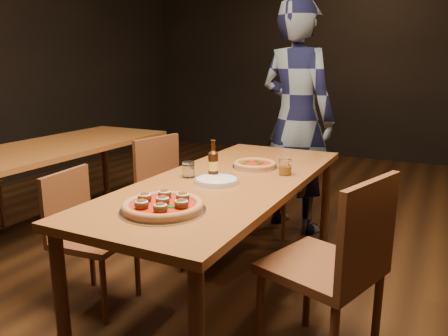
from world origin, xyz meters
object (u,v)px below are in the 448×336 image
at_px(chair_main_sw, 177,197).
at_px(amber_glass, 285,167).
at_px(chair_main_nw, 95,238).
at_px(plate_stack, 217,181).
at_px(diner, 296,119).
at_px(beer_bottle, 213,165).
at_px(chair_main_e, 321,265).
at_px(water_glass, 188,169).
at_px(pizza_margherita, 255,164).
at_px(chair_end, 283,183).
at_px(pizza_meatball, 163,205).
at_px(table_left, 55,154).
at_px(table_main, 228,190).

distance_m(chair_main_sw, amber_glass, 0.93).
xyz_separation_m(chair_main_nw, plate_stack, (0.64, 0.28, 0.35)).
height_order(chair_main_nw, diner, diner).
bearing_deg(beer_bottle, chair_main_e, -21.52).
relative_size(chair_main_sw, water_glass, 10.13).
bearing_deg(diner, beer_bottle, 105.95).
bearing_deg(pizza_margherita, chair_end, 97.12).
bearing_deg(water_glass, chair_main_sw, 129.76).
relative_size(chair_main_nw, chair_main_sw, 0.91).
distance_m(pizza_meatball, diner, 1.96).
bearing_deg(amber_glass, table_left, 177.70).
bearing_deg(water_glass, pizza_meatball, -69.56).
bearing_deg(diner, chair_main_e, 130.22).
bearing_deg(water_glass, pizza_margherita, 58.25).
distance_m(chair_main_e, beer_bottle, 0.83).
relative_size(pizza_meatball, plate_stack, 1.59).
xyz_separation_m(plate_stack, diner, (-0.01, 1.43, 0.18)).
xyz_separation_m(table_left, water_glass, (1.49, -0.38, 0.12)).
xyz_separation_m(chair_main_sw, pizza_meatball, (0.58, -1.01, 0.32)).
xyz_separation_m(chair_main_nw, beer_bottle, (0.57, 0.37, 0.41)).
xyz_separation_m(table_main, chair_main_e, (0.63, -0.30, -0.19)).
height_order(chair_main_nw, chair_main_sw, chair_main_sw).
distance_m(chair_end, pizza_margherita, 0.95).
bearing_deg(pizza_margherita, beer_bottle, -108.23).
distance_m(pizza_margherita, beer_bottle, 0.36).
height_order(chair_end, water_glass, water_glass).
bearing_deg(table_main, chair_end, 93.74).
bearing_deg(pizza_meatball, chair_end, 92.29).
bearing_deg(table_main, plate_stack, -97.22).
height_order(chair_main_nw, chair_main_e, chair_main_e).
bearing_deg(amber_glass, chair_end, 109.22).
relative_size(chair_main_sw, pizza_margherita, 3.22).
bearing_deg(beer_bottle, chair_end, 89.90).
height_order(chair_main_sw, beer_bottle, beer_bottle).
bearing_deg(chair_main_nw, pizza_meatball, -116.11).
distance_m(plate_stack, amber_glass, 0.43).
bearing_deg(chair_end, pizza_margherita, -59.42).
relative_size(pizza_margherita, water_glass, 3.15).
height_order(pizza_margherita, diner, diner).
xyz_separation_m(table_main, plate_stack, (-0.01, -0.11, 0.08)).
bearing_deg(chair_main_nw, amber_glass, -61.82).
distance_m(table_main, plate_stack, 0.14).
xyz_separation_m(table_main, chair_main_sw, (-0.59, 0.37, -0.22)).
bearing_deg(chair_end, chair_main_e, -41.33).
bearing_deg(plate_stack, table_left, 166.27).
distance_m(chair_end, water_glass, 1.34).
distance_m(chair_main_sw, water_glass, 0.68).
height_order(chair_main_e, beer_bottle, chair_main_e).
distance_m(chair_main_sw, beer_bottle, 0.74).
relative_size(table_main, amber_glass, 21.82).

